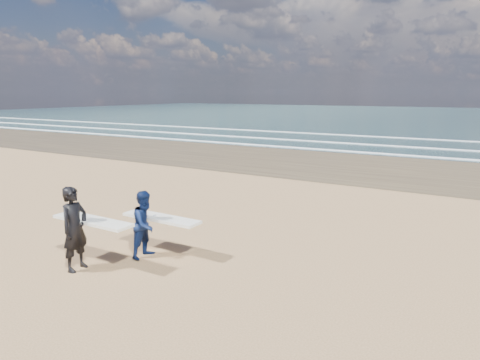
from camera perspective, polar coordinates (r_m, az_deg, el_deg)
The scene contains 2 objects.
surfer_near at distance 10.64m, azimuth -20.95°, elevation -5.98°, with size 2.20×1.01×1.99m.
surfer_far at distance 11.00m, azimuth -12.27°, elevation -5.70°, with size 2.21×1.05×1.71m.
Camera 1 is at (8.84, -6.42, 4.09)m, focal length 32.00 mm.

